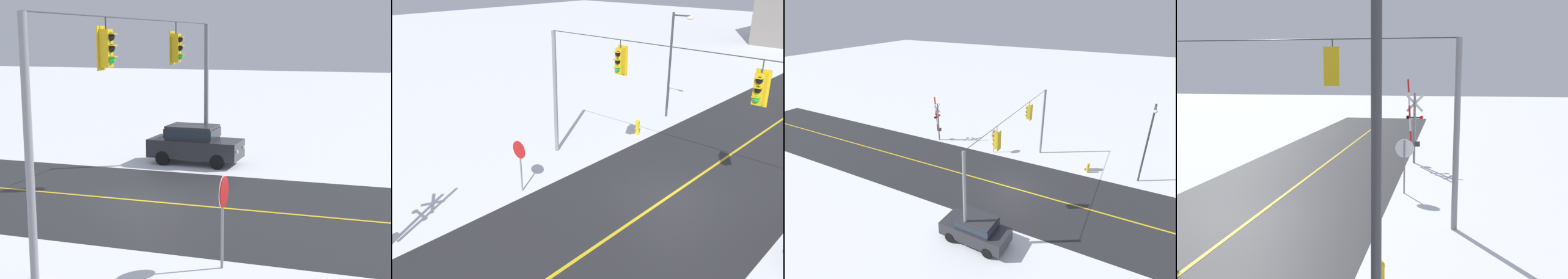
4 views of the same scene
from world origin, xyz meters
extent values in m
plane|color=white|center=(0.00, 0.00, 0.00)|extent=(160.00, 160.00, 0.00)
cube|color=#28282B|center=(0.00, 6.00, 0.00)|extent=(9.00, 80.00, 0.01)
cube|color=gold|center=(0.00, 6.00, 0.01)|extent=(0.14, 72.00, 0.01)
cylinder|color=gray|center=(-7.00, 0.00, 3.10)|extent=(0.20, 0.20, 6.20)
cylinder|color=#38383D|center=(0.00, 0.00, 6.20)|extent=(14.00, 0.04, 0.04)
cylinder|color=#38383D|center=(-2.95, 0.00, 6.03)|extent=(0.04, 0.04, 0.34)
cube|color=gold|center=(-2.95, 0.00, 5.32)|extent=(0.34, 0.28, 1.08)
cube|color=gold|center=(-2.95, 0.16, 5.32)|extent=(0.52, 0.03, 1.26)
sphere|color=black|center=(-2.95, -0.15, 5.64)|extent=(0.24, 0.24, 0.24)
cube|color=gold|center=(-2.95, -0.22, 5.73)|extent=(0.26, 0.16, 0.03)
sphere|color=black|center=(-2.95, -0.15, 5.32)|extent=(0.24, 0.24, 0.24)
cube|color=gold|center=(-2.95, -0.22, 5.41)|extent=(0.26, 0.16, 0.03)
sphere|color=green|center=(-2.95, -0.15, 5.00)|extent=(0.24, 0.24, 0.24)
cube|color=gold|center=(-2.95, -0.22, 5.09)|extent=(0.26, 0.16, 0.03)
cylinder|color=#38383D|center=(2.98, 0.00, 5.98)|extent=(0.04, 0.04, 0.43)
cube|color=gold|center=(2.98, 0.00, 5.23)|extent=(0.34, 0.28, 1.08)
cube|color=gold|center=(2.98, 0.16, 5.23)|extent=(0.52, 0.03, 1.26)
sphere|color=black|center=(2.98, -0.15, 5.55)|extent=(0.24, 0.24, 0.24)
cube|color=gold|center=(2.98, -0.22, 5.63)|extent=(0.26, 0.16, 0.03)
sphere|color=black|center=(2.98, -0.15, 5.23)|extent=(0.24, 0.24, 0.24)
cube|color=gold|center=(2.98, -0.22, 5.31)|extent=(0.26, 0.16, 0.03)
sphere|color=green|center=(2.98, -0.15, 4.91)|extent=(0.24, 0.24, 0.24)
cube|color=gold|center=(2.98, -0.22, 4.99)|extent=(0.26, 0.16, 0.03)
cylinder|color=gray|center=(-4.96, -3.99, 1.15)|extent=(0.07, 0.07, 2.30)
cylinder|color=#B71414|center=(-4.96, -4.03, 1.95)|extent=(0.76, 0.03, 0.76)
cylinder|color=white|center=(-4.96, -4.01, 1.95)|extent=(0.80, 0.02, 0.80)
cylinder|color=#38383D|center=(-5.80, 8.60, 3.25)|extent=(0.14, 0.14, 6.50)
cylinder|color=#38383D|center=(-5.25, 8.60, 6.35)|extent=(1.10, 0.09, 0.09)
ellipsoid|color=beige|center=(-4.70, 8.60, 6.25)|extent=(0.44, 0.28, 0.22)
cylinder|color=gold|center=(-5.25, 4.72, 0.35)|extent=(0.22, 0.22, 0.70)
sphere|color=gold|center=(-5.25, 4.72, 0.76)|extent=(0.24, 0.24, 0.24)
cylinder|color=gold|center=(-5.25, 4.58, 0.39)|extent=(0.09, 0.10, 0.09)
camera|label=1|loc=(-18.28, -7.56, 5.65)|focal=54.05mm
camera|label=2|loc=(7.95, -13.81, 8.98)|focal=38.59mm
camera|label=3|loc=(18.94, 7.40, 13.10)|focal=28.01mm
camera|label=4|loc=(-6.67, 13.94, 5.15)|focal=39.76mm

